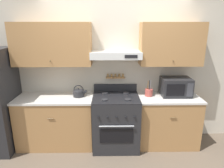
% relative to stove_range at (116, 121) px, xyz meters
% --- Properties ---
extents(ground_plane, '(16.00, 16.00, 0.00)m').
position_rel_stove_range_xyz_m(ground_plane, '(0.00, -0.26, -0.46)').
color(ground_plane, brown).
extents(wall_back, '(5.20, 0.46, 2.55)m').
position_rel_stove_range_xyz_m(wall_back, '(-0.06, 0.31, 0.98)').
color(wall_back, beige).
rests_on(wall_back, ground_plane).
extents(counter_left, '(1.31, 0.62, 0.89)m').
position_rel_stove_range_xyz_m(counter_left, '(-1.05, 0.05, -0.02)').
color(counter_left, '#AD7A47').
rests_on(counter_left, ground_plane).
extents(counter_right, '(1.05, 0.62, 0.89)m').
position_rel_stove_range_xyz_m(counter_right, '(0.92, 0.05, -0.02)').
color(counter_right, '#AD7A47').
rests_on(counter_right, ground_plane).
extents(stove_range, '(0.78, 0.72, 1.05)m').
position_rel_stove_range_xyz_m(stove_range, '(0.00, 0.00, 0.00)').
color(stove_range, '#232326').
rests_on(stove_range, ground_plane).
extents(tea_kettle, '(0.25, 0.20, 0.20)m').
position_rel_stove_range_xyz_m(tea_kettle, '(-0.63, 0.10, 0.50)').
color(tea_kettle, '#232326').
rests_on(tea_kettle, counter_left).
extents(microwave, '(0.50, 0.36, 0.31)m').
position_rel_stove_range_xyz_m(microwave, '(1.04, 0.12, 0.59)').
color(microwave, '#232326').
rests_on(microwave, counter_right).
extents(utensil_crock, '(0.13, 0.13, 0.28)m').
position_rel_stove_range_xyz_m(utensil_crock, '(0.57, 0.10, 0.50)').
color(utensil_crock, '#B24C42').
rests_on(utensil_crock, counter_right).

